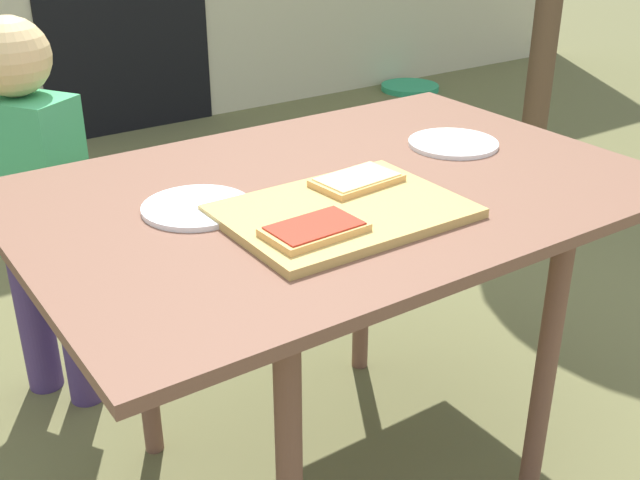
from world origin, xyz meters
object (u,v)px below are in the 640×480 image
(cutting_board, at_px, (343,211))
(plate_white_left, at_px, (197,207))
(pizza_slice_near_left, at_px, (315,229))
(plate_white_right, at_px, (453,143))
(child_left, at_px, (34,195))
(dining_table, at_px, (336,223))
(garden_hose_coil, at_px, (410,87))
(pizza_slice_far_right, at_px, (357,180))

(cutting_board, bearing_deg, plate_white_left, 139.63)
(cutting_board, relative_size, pizza_slice_near_left, 2.48)
(plate_white_right, bearing_deg, child_left, 141.27)
(child_left, bearing_deg, pizza_slice_near_left, -74.52)
(dining_table, bearing_deg, garden_hose_coil, 46.75)
(pizza_slice_far_right, xyz_separation_m, garden_hose_coil, (2.37, 2.58, -0.73))
(dining_table, bearing_deg, cutting_board, -120.81)
(pizza_slice_far_right, distance_m, garden_hose_coil, 3.58)
(dining_table, relative_size, pizza_slice_near_left, 7.26)
(cutting_board, bearing_deg, plate_white_right, 22.09)
(dining_table, height_order, cutting_board, cutting_board)
(dining_table, distance_m, cutting_board, 0.17)
(plate_white_right, height_order, child_left, child_left)
(cutting_board, xyz_separation_m, pizza_slice_far_right, (0.09, 0.08, 0.02))
(cutting_board, height_order, child_left, child_left)
(dining_table, height_order, garden_hose_coil, dining_table)
(dining_table, xyz_separation_m, garden_hose_coil, (2.38, 2.53, -0.63))
(pizza_slice_far_right, distance_m, child_left, 0.85)
(pizza_slice_near_left, height_order, plate_white_right, pizza_slice_near_left)
(pizza_slice_far_right, xyz_separation_m, pizza_slice_near_left, (-0.19, -0.14, 0.00))
(dining_table, relative_size, plate_white_left, 6.15)
(dining_table, relative_size, cutting_board, 2.93)
(plate_white_left, bearing_deg, pizza_slice_near_left, -66.95)
(plate_white_right, bearing_deg, dining_table, -172.45)
(dining_table, xyz_separation_m, child_left, (-0.41, 0.66, -0.07))
(pizza_slice_near_left, relative_size, plate_white_left, 0.85)
(pizza_slice_near_left, bearing_deg, cutting_board, 31.19)
(garden_hose_coil, bearing_deg, pizza_slice_near_left, -133.26)
(dining_table, distance_m, garden_hose_coil, 3.53)
(dining_table, bearing_deg, plate_white_right, 7.55)
(pizza_slice_far_right, xyz_separation_m, plate_white_left, (-0.29, 0.10, -0.02))
(cutting_board, bearing_deg, pizza_slice_near_left, -148.81)
(pizza_slice_far_right, relative_size, plate_white_left, 0.87)
(plate_white_right, distance_m, child_left, 0.99)
(pizza_slice_far_right, height_order, plate_white_right, pizza_slice_far_right)
(dining_table, bearing_deg, pizza_slice_near_left, -133.31)
(pizza_slice_near_left, bearing_deg, plate_white_left, 113.05)
(plate_white_left, bearing_deg, plate_white_right, 0.19)
(pizza_slice_far_right, bearing_deg, garden_hose_coil, 47.47)
(plate_white_right, height_order, garden_hose_coil, plate_white_right)
(garden_hose_coil, bearing_deg, cutting_board, -132.75)
(child_left, bearing_deg, dining_table, -57.97)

